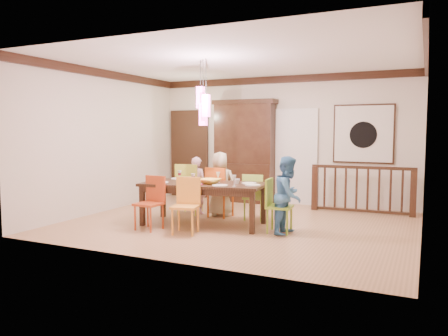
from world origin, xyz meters
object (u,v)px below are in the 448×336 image
at_px(chair_end_right, 280,202).
at_px(balustrade, 362,189).
at_px(person_end_right, 288,195).
at_px(chair_far_left, 190,185).
at_px(person_far_left, 197,185).
at_px(person_far_mid, 220,184).
at_px(china_hutch, 245,151).
at_px(dining_table, 204,187).

distance_m(chair_end_right, balustrade, 2.53).
bearing_deg(person_end_right, chair_far_left, 74.30).
xyz_separation_m(person_far_left, person_far_mid, (0.52, 0.00, 0.06)).
height_order(balustrade, person_far_mid, person_far_mid).
xyz_separation_m(china_hutch, person_far_mid, (0.22, -1.79, -0.56)).
bearing_deg(person_end_right, person_far_left, 71.62).
height_order(dining_table, person_far_left, person_far_left).
bearing_deg(dining_table, chair_far_left, 125.81).
xyz_separation_m(chair_end_right, person_far_mid, (-1.50, 0.88, 0.12)).
bearing_deg(chair_far_left, china_hutch, -110.33).
bearing_deg(person_end_right, balustrade, -16.09).
height_order(balustrade, person_far_left, person_far_left).
distance_m(china_hutch, person_end_right, 3.31).
relative_size(dining_table, balustrade, 1.11).
bearing_deg(chair_end_right, person_far_mid, 54.99).
bearing_deg(chair_end_right, person_end_right, -98.54).
relative_size(chair_far_left, china_hutch, 0.43).
distance_m(china_hutch, person_far_mid, 1.89).
bearing_deg(dining_table, person_far_left, 118.47).
relative_size(dining_table, person_far_mid, 1.79).
distance_m(person_far_left, person_end_right, 2.34).
bearing_deg(person_end_right, dining_table, 93.03).
relative_size(dining_table, china_hutch, 0.95).
bearing_deg(balustrade, chair_end_right, -114.32).
relative_size(dining_table, person_end_right, 1.79).
bearing_deg(person_far_mid, chair_end_right, 127.86).
bearing_deg(balustrade, china_hutch, 171.58).
relative_size(china_hutch, balustrade, 1.17).
relative_size(china_hutch, person_far_mid, 1.89).
relative_size(person_far_mid, person_end_right, 1.00).
relative_size(person_far_left, person_far_mid, 0.91).
distance_m(chair_far_left, person_far_mid, 0.64).
bearing_deg(chair_end_right, balustrade, -27.85).
bearing_deg(chair_end_right, person_far_left, 61.91).
relative_size(balustrade, person_far_left, 1.77).
distance_m(balustrade, person_end_right, 2.48).
bearing_deg(person_end_right, chair_end_right, 89.94).
bearing_deg(dining_table, person_end_right, -7.47).
height_order(dining_table, chair_end_right, chair_end_right).
distance_m(person_far_mid, person_end_right, 1.87).
xyz_separation_m(chair_far_left, person_far_left, (0.11, 0.08, -0.01)).
bearing_deg(person_far_left, person_far_mid, -178.91).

